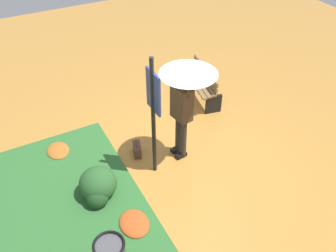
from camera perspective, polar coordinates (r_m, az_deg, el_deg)
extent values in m
plane|color=#B27A33|center=(6.75, 2.43, -5.68)|extent=(18.00, 18.00, 0.00)
cylinder|color=#2D2823|center=(6.68, 1.70, -1.21)|extent=(0.12, 0.12, 0.86)
cylinder|color=#2D2823|center=(6.56, 2.48, -2.09)|extent=(0.12, 0.12, 0.86)
cube|color=black|center=(6.92, 1.35, -3.79)|extent=(0.14, 0.23, 0.08)
cube|color=black|center=(6.81, 2.10, -4.68)|extent=(0.14, 0.23, 0.08)
cube|color=#473323|center=(6.16, 2.24, 3.68)|extent=(0.41, 0.29, 0.64)
sphere|color=beige|center=(5.91, 2.35, 7.34)|extent=(0.20, 0.20, 0.20)
ellipsoid|color=black|center=(5.90, 2.36, 7.59)|extent=(0.20, 0.20, 0.15)
cylinder|color=#473323|center=(6.19, 1.09, 6.22)|extent=(0.18, 0.13, 0.18)
cylinder|color=#473323|center=(6.11, 1.20, 6.73)|extent=(0.24, 0.11, 0.33)
cube|color=black|center=(5.98, 1.74, 7.52)|extent=(0.07, 0.02, 0.14)
cylinder|color=#473323|center=(5.92, 3.13, 4.80)|extent=(0.11, 0.10, 0.09)
cylinder|color=#473323|center=(5.88, 3.17, 5.63)|extent=(0.10, 0.09, 0.23)
cylinder|color=#A5A5AD|center=(5.72, 3.29, 8.32)|extent=(0.02, 0.02, 0.41)
cone|color=silver|center=(5.68, 3.32, 9.15)|extent=(0.96, 0.96, 0.16)
sphere|color=#A5A5AD|center=(5.62, 3.36, 10.13)|extent=(0.02, 0.02, 0.02)
cylinder|color=black|center=(5.83, -2.37, 0.95)|extent=(0.07, 0.07, 2.30)
cube|color=navy|center=(5.51, -2.38, 5.52)|extent=(0.44, 0.04, 0.70)
cube|color=silver|center=(5.52, -2.20, 5.57)|extent=(0.38, 0.01, 0.64)
cube|color=#4C3323|center=(6.83, -5.01, -3.78)|extent=(0.33, 0.23, 0.24)
torus|color=#4C3323|center=(6.72, -5.08, -2.78)|extent=(0.17, 0.07, 0.18)
cube|color=black|center=(8.76, 2.60, 7.78)|extent=(0.13, 0.36, 0.44)
cube|color=black|center=(7.87, 7.32, 3.52)|extent=(0.13, 0.36, 0.44)
cube|color=brown|center=(8.12, 4.21, 6.98)|extent=(1.39, 0.38, 0.04)
cube|color=brown|center=(8.18, 4.93, 7.18)|extent=(1.39, 0.38, 0.04)
cube|color=brown|center=(8.23, 5.64, 7.38)|extent=(1.39, 0.38, 0.04)
cube|color=brown|center=(8.21, 5.98, 8.06)|extent=(1.38, 0.32, 0.10)
cube|color=brown|center=(8.14, 6.05, 8.91)|extent=(1.38, 0.32, 0.10)
torus|color=black|center=(4.69, -9.53, -18.35)|extent=(0.42, 0.42, 0.04)
ellipsoid|color=#285628|center=(6.08, -11.19, -9.07)|extent=(0.63, 0.63, 0.57)
ellipsoid|color=#1E421E|center=(6.01, -11.33, -11.17)|extent=(0.38, 0.38, 0.38)
ellipsoid|color=#A86023|center=(7.19, -17.27, -3.80)|extent=(0.53, 0.42, 0.12)
ellipsoid|color=#B74C1E|center=(5.76, -5.46, -15.34)|extent=(0.57, 0.46, 0.13)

